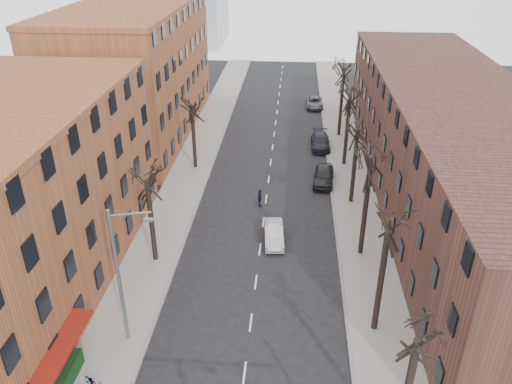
% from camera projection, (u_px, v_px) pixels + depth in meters
% --- Properties ---
extents(sidewalk_left, '(4.00, 90.00, 0.15)m').
position_uv_depth(sidewalk_left, '(194.00, 163.00, 51.94)').
color(sidewalk_left, gray).
rests_on(sidewalk_left, ground).
extents(sidewalk_right, '(4.00, 90.00, 0.15)m').
position_uv_depth(sidewalk_right, '(348.00, 168.00, 50.84)').
color(sidewalk_right, gray).
rests_on(sidewalk_right, ground).
extents(building_left_near, '(12.00, 26.00, 12.00)m').
position_uv_depth(building_left_near, '(7.00, 206.00, 32.12)').
color(building_left_near, brown).
rests_on(building_left_near, ground).
extents(building_left_far, '(12.00, 28.00, 14.00)m').
position_uv_depth(building_left_far, '(136.00, 73.00, 57.13)').
color(building_left_far, brown).
rests_on(building_left_far, ground).
extents(building_right, '(12.00, 50.00, 10.00)m').
position_uv_depth(building_right, '(451.00, 145.00, 43.57)').
color(building_right, '#4E2D24').
rests_on(building_right, ground).
extents(tree_right_b, '(5.20, 5.20, 10.80)m').
position_uv_depth(tree_right_b, '(374.00, 329.00, 30.69)').
color(tree_right_b, black).
rests_on(tree_right_b, ground).
extents(tree_right_c, '(5.20, 5.20, 11.60)m').
position_uv_depth(tree_right_c, '(360.00, 254.00, 37.72)').
color(tree_right_c, black).
rests_on(tree_right_c, ground).
extents(tree_right_d, '(5.20, 5.20, 10.00)m').
position_uv_depth(tree_right_d, '(351.00, 202.00, 44.75)').
color(tree_right_d, black).
rests_on(tree_right_d, ground).
extents(tree_right_e, '(5.20, 5.20, 10.80)m').
position_uv_depth(tree_right_e, '(344.00, 165.00, 51.78)').
color(tree_right_e, black).
rests_on(tree_right_e, ground).
extents(tree_right_f, '(5.20, 5.20, 11.60)m').
position_uv_depth(tree_right_f, '(339.00, 136.00, 58.81)').
color(tree_right_f, black).
rests_on(tree_right_f, ground).
extents(tree_left_a, '(5.20, 5.20, 9.50)m').
position_uv_depth(tree_left_a, '(156.00, 260.00, 37.01)').
color(tree_left_a, black).
rests_on(tree_left_a, ground).
extents(tree_left_b, '(5.20, 5.20, 9.50)m').
position_uv_depth(tree_left_b, '(196.00, 168.00, 51.07)').
color(tree_left_b, black).
rests_on(tree_left_b, ground).
extents(streetlight, '(2.45, 0.22, 9.03)m').
position_uv_depth(streetlight, '(121.00, 272.00, 27.57)').
color(streetlight, slate).
rests_on(streetlight, ground).
extents(silver_sedan, '(1.81, 4.22, 1.35)m').
position_uv_depth(silver_sedan, '(274.00, 234.00, 38.94)').
color(silver_sedan, '#AFB3B7').
rests_on(silver_sedan, ground).
extents(parked_car_near, '(2.29, 4.82, 1.59)m').
position_uv_depth(parked_car_near, '(324.00, 176.00, 47.71)').
color(parked_car_near, black).
rests_on(parked_car_near, ground).
extents(parked_car_mid, '(2.10, 5.02, 1.45)m').
position_uv_depth(parked_car_mid, '(320.00, 141.00, 55.44)').
color(parked_car_mid, black).
rests_on(parked_car_mid, ground).
extents(parked_car_far, '(2.25, 4.76, 1.31)m').
position_uv_depth(parked_car_far, '(315.00, 102.00, 67.86)').
color(parked_car_far, '#515358').
rests_on(parked_car_far, ground).
extents(pedestrian_crossing, '(0.61, 1.04, 1.66)m').
position_uv_depth(pedestrian_crossing, '(260.00, 198.00, 43.72)').
color(pedestrian_crossing, black).
rests_on(pedestrian_crossing, ground).
extents(bicycle, '(1.79, 1.53, 0.92)m').
position_uv_depth(bicycle, '(94.00, 384.00, 26.25)').
color(bicycle, gray).
rests_on(bicycle, sidewalk_left).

